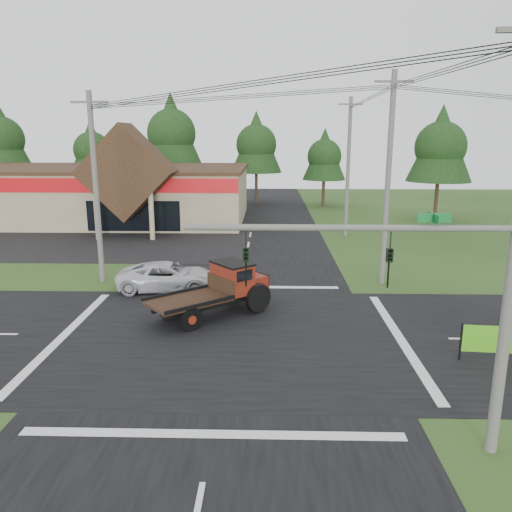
{
  "coord_description": "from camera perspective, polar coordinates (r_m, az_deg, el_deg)",
  "views": [
    {
      "loc": [
        1.56,
        -19.36,
        8.15
      ],
      "look_at": [
        0.92,
        5.31,
        2.2
      ],
      "focal_mm": 35.0,
      "sensor_mm": 36.0,
      "label": 1
    }
  ],
  "objects": [
    {
      "name": "traffic_signal_mast",
      "position": [
        13.14,
        20.39,
        -3.79
      ],
      "size": [
        8.12,
        0.24,
        7.0
      ],
      "color": "#595651",
      "rests_on": "ground"
    },
    {
      "name": "utility_pole_nw",
      "position": [
        29.11,
        -17.84,
        7.47
      ],
      "size": [
        2.0,
        0.3,
        10.5
      ],
      "color": "#595651",
      "rests_on": "ground"
    },
    {
      "name": "tree_row_a",
      "position": [
        67.22,
        -27.15,
        12.02
      ],
      "size": [
        6.72,
        6.72,
        12.12
      ],
      "color": "#332316",
      "rests_on": "ground"
    },
    {
      "name": "road_ew",
      "position": [
        21.06,
        -2.9,
        -9.2
      ],
      "size": [
        120.0,
        12.0,
        0.02
      ],
      "primitive_type": "cube",
      "color": "black",
      "rests_on": "ground"
    },
    {
      "name": "road_ns",
      "position": [
        21.06,
        -2.9,
        -9.2
      ],
      "size": [
        12.0,
        120.0,
        0.02
      ],
      "primitive_type": "cube",
      "color": "black",
      "rests_on": "ground"
    },
    {
      "name": "tree_row_d",
      "position": [
        61.38,
        0.03,
        12.84
      ],
      "size": [
        6.16,
        6.16,
        11.11
      ],
      "color": "#332316",
      "rests_on": "ground"
    },
    {
      "name": "parking_apron",
      "position": [
        42.18,
        -20.19,
        1.6
      ],
      "size": [
        28.0,
        14.0,
        0.02
      ],
      "primitive_type": "cube",
      "color": "black",
      "rests_on": "ground"
    },
    {
      "name": "utility_pole_n",
      "position": [
        41.93,
        10.49,
        10.04
      ],
      "size": [
        2.0,
        0.3,
        11.2
      ],
      "color": "#595651",
      "rests_on": "ground"
    },
    {
      "name": "tree_row_b",
      "position": [
        65.05,
        -18.25,
        11.62
      ],
      "size": [
        5.6,
        5.6,
        10.1
      ],
      "color": "#332316",
      "rests_on": "ground"
    },
    {
      "name": "tree_row_e",
      "position": [
        59.74,
        7.83,
        11.4
      ],
      "size": [
        5.04,
        5.04,
        9.09
      ],
      "color": "#332316",
      "rests_on": "ground"
    },
    {
      "name": "ground",
      "position": [
        21.06,
        -2.9,
        -9.23
      ],
      "size": [
        120.0,
        120.0,
        0.0
      ],
      "primitive_type": "plane",
      "color": "#254719",
      "rests_on": "ground"
    },
    {
      "name": "tree_side_ne",
      "position": [
        52.03,
        20.37,
        11.88
      ],
      "size": [
        6.16,
        6.16,
        11.11
      ],
      "color": "#332316",
      "rests_on": "ground"
    },
    {
      "name": "cvs_building",
      "position": [
        52.16,
        -17.99,
        6.99
      ],
      "size": [
        30.4,
        18.2,
        9.19
      ],
      "color": "#988C67",
      "rests_on": "ground"
    },
    {
      "name": "utility_pole_ne",
      "position": [
        28.2,
        14.86,
        8.51
      ],
      "size": [
        2.0,
        0.3,
        11.5
      ],
      "color": "#595651",
      "rests_on": "ground"
    },
    {
      "name": "antique_flatbed_truck",
      "position": [
        23.02,
        -5.1,
        -4.0
      ],
      "size": [
        5.94,
        5.45,
        2.45
      ],
      "primitive_type": null,
      "rotation": [
        0.0,
        0.0,
        -0.88
      ],
      "color": "#59190C",
      "rests_on": "ground"
    },
    {
      "name": "tree_row_c",
      "position": [
        61.46,
        -9.64,
        13.91
      ],
      "size": [
        7.28,
        7.28,
        13.13
      ],
      "color": "#332316",
      "rests_on": "ground"
    },
    {
      "name": "white_pickup",
      "position": [
        27.42,
        -10.02,
        -2.31
      ],
      "size": [
        5.53,
        2.8,
        1.5
      ],
      "primitive_type": "imported",
      "rotation": [
        0.0,
        0.0,
        1.63
      ],
      "color": "silver",
      "rests_on": "ground"
    }
  ]
}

